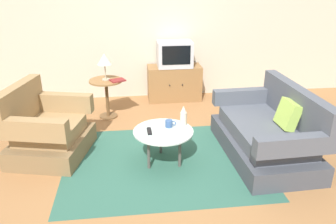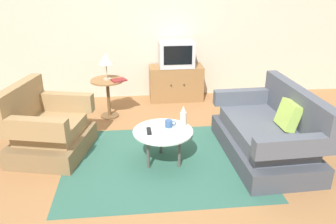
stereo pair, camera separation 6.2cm
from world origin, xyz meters
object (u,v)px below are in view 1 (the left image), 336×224
at_px(couch, 268,134).
at_px(table_lamp, 104,60).
at_px(book, 118,80).
at_px(tv_stand, 174,83).
at_px(television, 175,54).
at_px(mug, 169,124).
at_px(side_table, 107,90).
at_px(coffee_table, 163,134).
at_px(vase, 183,116).
at_px(armchair, 46,131).
at_px(tv_remote_dark, 149,131).

xyz_separation_m(couch, table_lamp, (-2.04, 1.43, 0.64)).
bearing_deg(book, tv_stand, 12.50).
bearing_deg(television, mug, -99.68).
height_order(side_table, book, book).
xyz_separation_m(table_lamp, mug, (0.80, -1.36, -0.46)).
xyz_separation_m(tv_stand, table_lamp, (-1.15, -0.67, 0.62)).
xyz_separation_m(coffee_table, mug, (0.08, 0.10, 0.08)).
bearing_deg(book, couch, -60.91).
xyz_separation_m(tv_stand, mug, (-0.34, -2.03, 0.16)).
bearing_deg(vase, television, 85.20).
height_order(armchair, side_table, armchair).
height_order(coffee_table, television, television).
xyz_separation_m(armchair, book, (0.88, 1.01, 0.31)).
bearing_deg(armchair, mug, 92.87).
bearing_deg(side_table, table_lamp, -69.32).
xyz_separation_m(couch, mug, (-1.23, 0.07, 0.17)).
bearing_deg(vase, couch, -5.13).
bearing_deg(vase, tv_stand, 85.23).
relative_size(mug, tv_remote_dark, 0.77).
distance_m(mug, book, 1.45).
height_order(couch, tv_remote_dark, couch).
height_order(coffee_table, tv_stand, tv_stand).
bearing_deg(book, coffee_table, -93.39).
bearing_deg(tv_remote_dark, vase, -73.51).
height_order(table_lamp, mug, table_lamp).
bearing_deg(book, vase, -82.37).
xyz_separation_m(television, vase, (-0.17, -1.99, -0.29)).
height_order(couch, side_table, couch).
distance_m(armchair, couch, 2.76).
bearing_deg(couch, book, 51.58).
relative_size(couch, coffee_table, 2.28).
height_order(table_lamp, vase, table_lamp).
distance_m(armchair, tv_remote_dark, 1.32).
bearing_deg(book, television, 12.00).
bearing_deg(couch, side_table, 52.69).
height_order(vase, tv_remote_dark, vase).
distance_m(couch, table_lamp, 2.57).
height_order(side_table, television, television).
xyz_separation_m(vase, mug, (-0.18, -0.03, -0.08)).
distance_m(tv_stand, television, 0.52).
relative_size(couch, vase, 6.38).
bearing_deg(television, couch, -66.86).
distance_m(couch, side_table, 2.50).
relative_size(table_lamp, vase, 1.60).
distance_m(coffee_table, tv_stand, 2.17).
relative_size(tv_stand, vase, 3.66).
relative_size(table_lamp, mug, 3.04).
distance_m(tv_stand, book, 1.26).
height_order(couch, tv_stand, couch).
height_order(couch, television, television).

